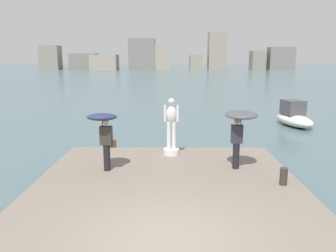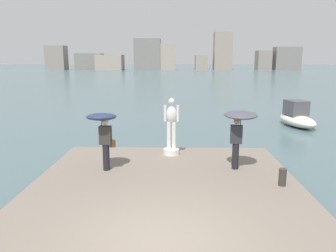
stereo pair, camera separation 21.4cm
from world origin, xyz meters
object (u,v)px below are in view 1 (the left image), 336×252
object	(u,v)px
boat_near	(294,117)
onlooker_right	(240,123)
statue_white_figure	(171,132)
mooring_bollard	(284,176)
onlooker_left	(104,126)

from	to	relation	value
boat_near	onlooker_right	bearing A→B (deg)	-119.31
statue_white_figure	mooring_bollard	distance (m)	4.58
onlooker_left	boat_near	xyz separation A→B (m)	(9.67, 9.56, -1.34)
onlooker_left	onlooker_right	distance (m)	4.43
onlooker_right	boat_near	xyz separation A→B (m)	(5.24, 9.34, -1.40)
statue_white_figure	mooring_bollard	xyz separation A→B (m)	(3.26, -3.16, -0.62)
statue_white_figure	onlooker_right	bearing A→B (deg)	-36.36
mooring_bollard	statue_white_figure	bearing A→B (deg)	135.88
statue_white_figure	onlooker_right	size ratio (longest dim) A/B	1.11
mooring_bollard	onlooker_right	bearing A→B (deg)	123.99
statue_white_figure	boat_near	world-z (taller)	statue_white_figure
onlooker_right	mooring_bollard	distance (m)	2.23
statue_white_figure	onlooker_left	world-z (taller)	statue_white_figure
onlooker_left	mooring_bollard	xyz separation A→B (m)	(5.45, -1.29, -1.23)
statue_white_figure	onlooker_right	distance (m)	2.86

